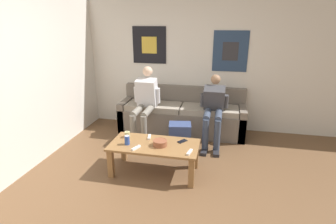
{
  "coord_description": "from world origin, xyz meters",
  "views": [
    {
      "loc": [
        0.62,
        -2.27,
        1.94
      ],
      "look_at": [
        -0.14,
        1.3,
        0.68
      ],
      "focal_mm": 28.0,
      "sensor_mm": 36.0,
      "label": 1
    }
  ],
  "objects_px": {
    "person_seated_teen": "(214,108)",
    "game_controller_near_left": "(149,137)",
    "drink_can_blue": "(127,140)",
    "game_controller_near_right": "(136,148)",
    "game_controller_far_center": "(190,152)",
    "couch": "(182,116)",
    "ceramic_bowl": "(160,143)",
    "cell_phone": "(182,141)",
    "person_seated_adult": "(145,101)",
    "coffee_table": "(154,149)",
    "pillar_candle": "(127,134)",
    "backpack": "(180,138)"
  },
  "relations": [
    {
      "from": "game_controller_near_right",
      "to": "cell_phone",
      "type": "xyz_separation_m",
      "value": [
        0.54,
        0.33,
        -0.01
      ]
    },
    {
      "from": "person_seated_teen",
      "to": "game_controller_near_right",
      "type": "bearing_deg",
      "value": -124.76
    },
    {
      "from": "coffee_table",
      "to": "pillar_candle",
      "type": "height_order",
      "value": "pillar_candle"
    },
    {
      "from": "person_seated_teen",
      "to": "person_seated_adult",
      "type": "bearing_deg",
      "value": -179.07
    },
    {
      "from": "person_seated_teen",
      "to": "backpack",
      "type": "xyz_separation_m",
      "value": [
        -0.48,
        -0.42,
        -0.4
      ]
    },
    {
      "from": "drink_can_blue",
      "to": "cell_phone",
      "type": "relative_size",
      "value": 0.83
    },
    {
      "from": "person_seated_teen",
      "to": "game_controller_near_left",
      "type": "bearing_deg",
      "value": -131.33
    },
    {
      "from": "coffee_table",
      "to": "cell_phone",
      "type": "distance_m",
      "value": 0.39
    },
    {
      "from": "ceramic_bowl",
      "to": "person_seated_teen",
      "type": "bearing_deg",
      "value": 61.58
    },
    {
      "from": "drink_can_blue",
      "to": "game_controller_far_center",
      "type": "relative_size",
      "value": 0.84
    },
    {
      "from": "backpack",
      "to": "game_controller_near_left",
      "type": "distance_m",
      "value": 0.66
    },
    {
      "from": "drink_can_blue",
      "to": "game_controller_near_left",
      "type": "relative_size",
      "value": 0.84
    },
    {
      "from": "person_seated_teen",
      "to": "drink_can_blue",
      "type": "xyz_separation_m",
      "value": [
        -1.05,
        -1.2,
        -0.13
      ]
    },
    {
      "from": "person_seated_teen",
      "to": "pillar_candle",
      "type": "bearing_deg",
      "value": -138.86
    },
    {
      "from": "person_seated_adult",
      "to": "drink_can_blue",
      "type": "relative_size",
      "value": 9.86
    },
    {
      "from": "backpack",
      "to": "cell_phone",
      "type": "height_order",
      "value": "backpack"
    },
    {
      "from": "couch",
      "to": "drink_can_blue",
      "type": "bearing_deg",
      "value": -106.85
    },
    {
      "from": "person_seated_adult",
      "to": "drink_can_blue",
      "type": "bearing_deg",
      "value": -84.64
    },
    {
      "from": "coffee_table",
      "to": "game_controller_far_center",
      "type": "relative_size",
      "value": 7.87
    },
    {
      "from": "ceramic_bowl",
      "to": "drink_can_blue",
      "type": "distance_m",
      "value": 0.43
    },
    {
      "from": "couch",
      "to": "game_controller_near_left",
      "type": "xyz_separation_m",
      "value": [
        -0.25,
        -1.3,
        0.14
      ]
    },
    {
      "from": "drink_can_blue",
      "to": "person_seated_teen",
      "type": "bearing_deg",
      "value": 48.82
    },
    {
      "from": "couch",
      "to": "drink_can_blue",
      "type": "xyz_separation_m",
      "value": [
        -0.47,
        -1.56,
        0.19
      ]
    },
    {
      "from": "person_seated_adult",
      "to": "game_controller_near_right",
      "type": "height_order",
      "value": "person_seated_adult"
    },
    {
      "from": "coffee_table",
      "to": "person_seated_adult",
      "type": "relative_size",
      "value": 0.95
    },
    {
      "from": "couch",
      "to": "game_controller_near_right",
      "type": "distance_m",
      "value": 1.69
    },
    {
      "from": "drink_can_blue",
      "to": "game_controller_near_left",
      "type": "bearing_deg",
      "value": 49.36
    },
    {
      "from": "person_seated_adult",
      "to": "cell_phone",
      "type": "xyz_separation_m",
      "value": [
        0.8,
        -0.95,
        -0.23
      ]
    },
    {
      "from": "couch",
      "to": "pillar_candle",
      "type": "height_order",
      "value": "couch"
    },
    {
      "from": "person_seated_teen",
      "to": "drink_can_blue",
      "type": "distance_m",
      "value": 1.6
    },
    {
      "from": "person_seated_adult",
      "to": "game_controller_near_right",
      "type": "relative_size",
      "value": 8.42
    },
    {
      "from": "game_controller_near_right",
      "to": "ceramic_bowl",
      "type": "bearing_deg",
      "value": 27.81
    },
    {
      "from": "game_controller_far_center",
      "to": "pillar_candle",
      "type": "bearing_deg",
      "value": 162.83
    },
    {
      "from": "drink_can_blue",
      "to": "game_controller_near_right",
      "type": "height_order",
      "value": "drink_can_blue"
    },
    {
      "from": "person_seated_teen",
      "to": "cell_phone",
      "type": "height_order",
      "value": "person_seated_teen"
    },
    {
      "from": "person_seated_adult",
      "to": "couch",
      "type": "bearing_deg",
      "value": 32.96
    },
    {
      "from": "ceramic_bowl",
      "to": "cell_phone",
      "type": "distance_m",
      "value": 0.32
    },
    {
      "from": "person_seated_adult",
      "to": "backpack",
      "type": "xyz_separation_m",
      "value": [
        0.68,
        -0.4,
        -0.45
      ]
    },
    {
      "from": "backpack",
      "to": "game_controller_near_right",
      "type": "distance_m",
      "value": 0.99
    },
    {
      "from": "coffee_table",
      "to": "couch",
      "type": "bearing_deg",
      "value": 84.97
    },
    {
      "from": "cell_phone",
      "to": "backpack",
      "type": "bearing_deg",
      "value": 102.89
    },
    {
      "from": "backpack",
      "to": "person_seated_adult",
      "type": "bearing_deg",
      "value": 149.52
    },
    {
      "from": "person_seated_adult",
      "to": "cell_phone",
      "type": "relative_size",
      "value": 8.22
    },
    {
      "from": "backpack",
      "to": "game_controller_near_left",
      "type": "xyz_separation_m",
      "value": [
        -0.34,
        -0.52,
        0.22
      ]
    },
    {
      "from": "coffee_table",
      "to": "ceramic_bowl",
      "type": "xyz_separation_m",
      "value": [
        0.09,
        -0.03,
        0.12
      ]
    },
    {
      "from": "couch",
      "to": "coffee_table",
      "type": "height_order",
      "value": "couch"
    },
    {
      "from": "coffee_table",
      "to": "drink_can_blue",
      "type": "bearing_deg",
      "value": -165.72
    },
    {
      "from": "couch",
      "to": "ceramic_bowl",
      "type": "bearing_deg",
      "value": -91.63
    },
    {
      "from": "couch",
      "to": "ceramic_bowl",
      "type": "distance_m",
      "value": 1.52
    },
    {
      "from": "ceramic_bowl",
      "to": "cell_phone",
      "type": "height_order",
      "value": "ceramic_bowl"
    }
  ]
}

